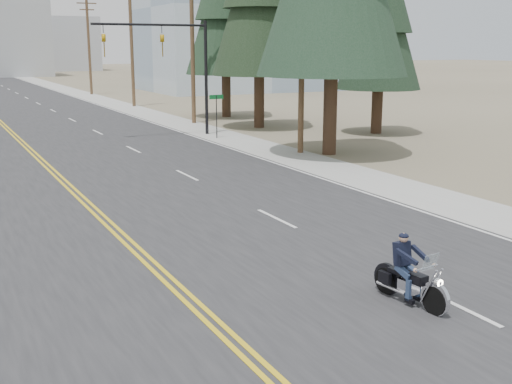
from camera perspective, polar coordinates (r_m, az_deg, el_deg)
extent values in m
cube|color=#A5A5A0|center=(77.40, -15.13, 8.34)|extent=(3.00, 200.00, 0.01)
cylinder|color=black|center=(40.70, -4.45, 10.03)|extent=(0.20, 0.20, 7.00)
cylinder|color=black|center=(39.45, -9.38, 14.46)|extent=(7.00, 0.14, 0.14)
imported|color=#BF8C0C|center=(39.66, -8.36, 13.55)|extent=(0.21, 0.26, 1.30)
imported|color=#BF8C0C|center=(38.66, -13.41, 13.37)|extent=(0.21, 0.26, 1.30)
cylinder|color=black|center=(38.95, -3.52, 6.67)|extent=(0.06, 0.06, 2.60)
cube|color=#0C5926|center=(38.84, -3.55, 8.43)|extent=(0.90, 0.03, 0.25)
cylinder|color=brown|center=(33.28, 4.12, 13.30)|extent=(0.30, 0.30, 11.50)
cylinder|color=brown|center=(46.77, -5.68, 12.81)|extent=(0.30, 0.30, 11.00)
cylinder|color=brown|center=(60.97, -11.01, 12.87)|extent=(0.30, 0.30, 11.50)
cylinder|color=brown|center=(77.43, -14.63, 12.45)|extent=(0.30, 0.30, 11.00)
cube|color=brown|center=(77.57, -14.83, 15.92)|extent=(2.20, 0.12, 0.12)
cube|color=brown|center=(77.53, -14.80, 15.40)|extent=(1.60, 0.12, 0.12)
cube|color=#9EB5CC|center=(84.06, -1.23, 15.91)|extent=(24.00, 16.00, 20.00)
cube|color=#B7BCC6|center=(123.89, -6.15, 14.39)|extent=(16.00, 12.00, 18.00)
cube|color=#B7BCC6|center=(158.31, -16.71, 12.49)|extent=(14.00, 14.00, 12.00)
cylinder|color=#382619|center=(33.22, 6.60, 6.78)|extent=(0.78, 0.78, 4.01)
cylinder|color=#382619|center=(42.00, 10.69, 7.07)|extent=(0.62, 0.62, 2.82)
cone|color=black|center=(41.83, 11.02, 14.77)|extent=(5.28, 5.28, 8.45)
cylinder|color=#382619|center=(44.20, 0.28, 8.05)|extent=(0.62, 0.62, 3.56)
cylinder|color=#382619|center=(51.10, -2.66, 8.56)|extent=(0.78, 0.78, 3.35)
cone|color=black|center=(51.05, -2.74, 16.07)|extent=(6.25, 6.25, 10.04)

